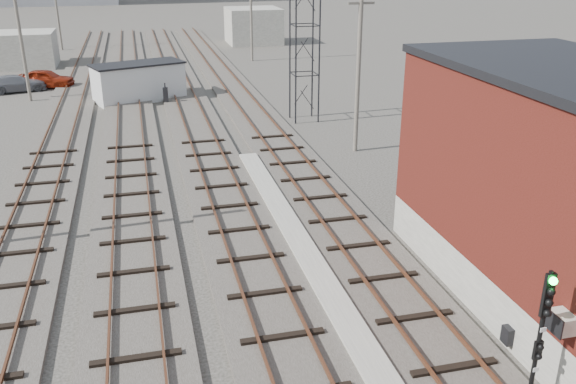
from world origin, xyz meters
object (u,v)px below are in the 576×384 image
object	(u,v)px
signal_mast	(541,332)
car_grey	(16,83)
switch_stand	(166,95)
car_red	(46,79)
site_trailer	(139,82)

from	to	relation	value
signal_mast	car_grey	bearing A→B (deg)	113.47
signal_mast	switch_stand	world-z (taller)	signal_mast
car_red	signal_mast	bearing A→B (deg)	-145.17
signal_mast	site_trailer	bearing A→B (deg)	103.34
car_red	car_grey	xyz separation A→B (m)	(-2.07, -0.97, -0.09)
car_red	car_grey	bearing A→B (deg)	129.47
switch_stand	site_trailer	bearing A→B (deg)	139.26
signal_mast	car_grey	distance (m)	44.30
car_grey	site_trailer	bearing A→B (deg)	-135.62
site_trailer	car_grey	bearing A→B (deg)	131.07
site_trailer	car_red	xyz separation A→B (m)	(-7.18, 6.22, -0.63)
switch_stand	car_grey	size ratio (longest dim) A/B	0.32
switch_stand	car_grey	xyz separation A→B (m)	(-11.01, 7.12, -0.03)
car_grey	switch_stand	bearing A→B (deg)	-138.92
switch_stand	signal_mast	bearing A→B (deg)	-72.84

